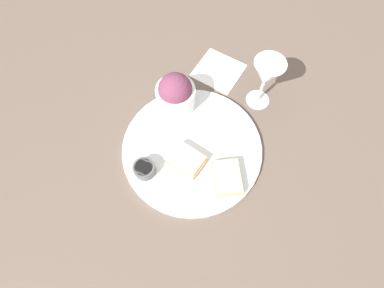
# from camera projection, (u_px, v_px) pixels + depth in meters

# --- Properties ---
(ground_plane) EXTENTS (4.00, 4.00, 0.00)m
(ground_plane) POSITION_uv_depth(u_px,v_px,m) (192.00, 150.00, 0.77)
(ground_plane) COLOR brown
(dinner_plate) EXTENTS (0.35, 0.35, 0.01)m
(dinner_plate) POSITION_uv_depth(u_px,v_px,m) (192.00, 148.00, 0.76)
(dinner_plate) COLOR silver
(dinner_plate) RESTS_ON ground_plane
(salad_bowl) EXTENTS (0.10, 0.10, 0.10)m
(salad_bowl) POSITION_uv_depth(u_px,v_px,m) (176.00, 93.00, 0.77)
(salad_bowl) COLOR white
(salad_bowl) RESTS_ON dinner_plate
(sauce_ramekin) EXTENTS (0.05, 0.05, 0.03)m
(sauce_ramekin) POSITION_uv_depth(u_px,v_px,m) (144.00, 169.00, 0.71)
(sauce_ramekin) COLOR #4C4C4C
(sauce_ramekin) RESTS_ON dinner_plate
(cheese_toast_near) EXTENTS (0.09, 0.08, 0.03)m
(cheese_toast_near) POSITION_uv_depth(u_px,v_px,m) (186.00, 160.00, 0.73)
(cheese_toast_near) COLOR tan
(cheese_toast_near) RESTS_ON dinner_plate
(cheese_toast_far) EXTENTS (0.11, 0.10, 0.03)m
(cheese_toast_far) POSITION_uv_depth(u_px,v_px,m) (226.00, 178.00, 0.71)
(cheese_toast_far) COLOR tan
(cheese_toast_far) RESTS_ON dinner_plate
(wine_glass) EXTENTS (0.08, 0.08, 0.15)m
(wine_glass) POSITION_uv_depth(u_px,v_px,m) (266.00, 76.00, 0.73)
(wine_glass) COLOR silver
(wine_glass) RESTS_ON ground_plane
(napkin) EXTENTS (0.15, 0.15, 0.01)m
(napkin) POSITION_uv_depth(u_px,v_px,m) (218.00, 70.00, 0.87)
(napkin) COLOR white
(napkin) RESTS_ON ground_plane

